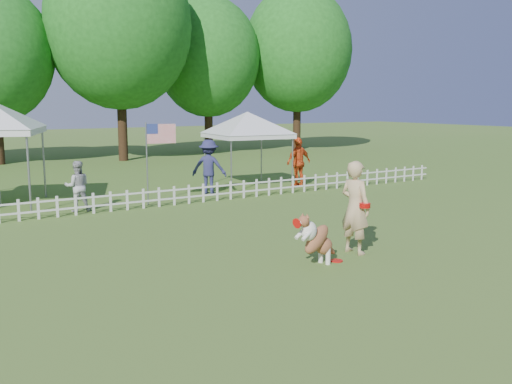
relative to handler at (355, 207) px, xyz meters
The scene contains 13 objects.
ground 1.20m from the handler, 163.25° to the left, with size 120.00×120.00×0.00m, color #3E6B21.
picket_fence 7.26m from the handler, 95.21° to the left, with size 22.00×0.08×0.60m, color silver, non-canonical shape.
handler is the anchor object (origin of this frame).
dog 1.37m from the handler, 165.31° to the right, with size 1.03×0.34×1.06m, color brown, non-canonical shape.
frisbee_on_turf 1.25m from the handler, 157.71° to the right, with size 0.25×0.25×0.02m, color red.
canopy_tent_right 9.72m from the handler, 72.14° to the left, with size 2.65×2.65×2.74m, color silver, non-canonical shape.
flag_pole 7.82m from the handler, 101.69° to the left, with size 0.98×0.10×2.55m, color gray, non-canonical shape.
spectator_a 8.61m from the handler, 115.34° to the left, with size 0.72×0.56×1.48m, color #A2A2A7.
spectator_b 8.74m from the handler, 82.95° to the left, with size 1.21×0.69×1.87m, color navy.
spectator_c 9.57m from the handler, 60.73° to the left, with size 1.08×0.45×1.85m, color #DF4A1A.
tree_center_right 21.98m from the handler, 83.69° to the left, with size 7.60×7.60×12.60m, color #1C5A19, non-canonical shape.
tree_right 24.55m from the handler, 69.82° to the left, with size 6.20×6.20×10.40m, color #1C5A19, non-canonical shape.
tree_far_right 26.43m from the handler, 56.53° to the left, with size 7.00×7.00×11.40m, color #1C5A19, non-canonical shape.
Camera 1 is at (-7.31, -9.00, 3.16)m, focal length 40.00 mm.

